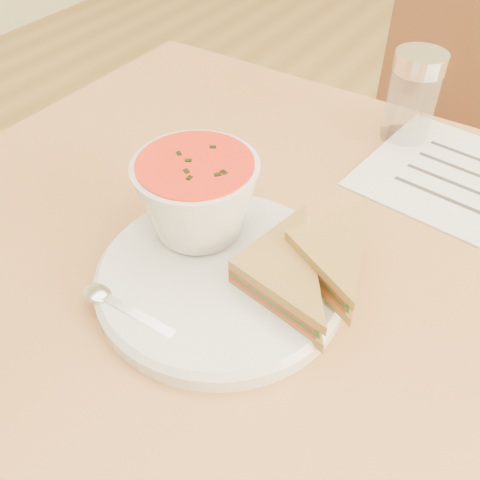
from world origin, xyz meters
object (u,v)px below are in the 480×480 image
Objects in this scene: plate at (221,278)px; condiment_shaker at (412,97)px; dining_table at (302,427)px; chair_far at (391,206)px; soup_bowl at (197,200)px.

condiment_shaker reaches higher than plate.
dining_table is 0.51m from condiment_shaker.
plate is 2.09× the size of condiment_shaker.
chair_far is at bearing 101.66° from condiment_shaker.
chair_far is 3.42× the size of plate.
chair_far is at bearing 97.88° from dining_table.
soup_bowl reaches higher than plate.
chair_far is 6.74× the size of soup_bowl.
dining_table is 1.16× the size of chair_far.
plate is at bearing 105.43° from chair_far.
soup_bowl is at bearing 100.08° from chair_far.
dining_table is 0.53m from chair_far.
chair_far reaches higher than soup_bowl.
condiment_shaker is (0.05, -0.25, 0.38)m from chair_far.
chair_far is at bearing 89.73° from plate.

